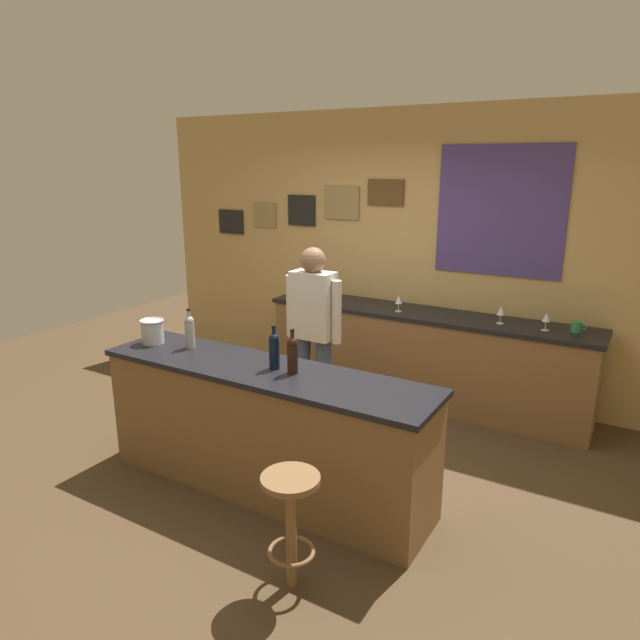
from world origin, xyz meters
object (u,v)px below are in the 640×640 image
(wine_glass_e, at_px, (546,318))
(wine_glass_b, at_px, (329,289))
(wine_bottle_a, at_px, (190,330))
(wine_glass_a, at_px, (315,288))
(bar_stool, at_px, (291,513))
(wine_glass_c, at_px, (399,300))
(coffee_mug, at_px, (577,327))
(wine_glass_d, at_px, (501,312))
(bartender, at_px, (313,329))
(ice_bucket, at_px, (152,331))
(wine_bottle_c, at_px, (293,354))
(wine_bottle_b, at_px, (274,349))

(wine_glass_e, bearing_deg, wine_glass_b, 179.10)
(wine_bottle_a, height_order, wine_glass_a, wine_bottle_a)
(bar_stool, xyz_separation_m, wine_glass_c, (-0.55, 2.69, 0.55))
(bar_stool, height_order, wine_glass_a, wine_glass_a)
(wine_glass_e, xyz_separation_m, coffee_mug, (0.23, 0.08, -0.06))
(wine_glass_a, bearing_deg, wine_glass_d, 0.25)
(wine_glass_b, bearing_deg, bartender, -66.24)
(coffee_mug, bearing_deg, wine_glass_b, -178.85)
(bartender, relative_size, coffee_mug, 12.96)
(bartender, height_order, wine_bottle_a, bartender)
(wine_glass_a, relative_size, wine_glass_b, 1.00)
(ice_bucket, distance_m, wine_glass_e, 3.24)
(wine_glass_d, bearing_deg, wine_bottle_c, -113.56)
(bartender, relative_size, wine_glass_e, 10.45)
(wine_bottle_a, height_order, ice_bucket, wine_bottle_a)
(ice_bucket, height_order, wine_glass_b, ice_bucket)
(bar_stool, bearing_deg, coffee_mug, 70.33)
(wine_glass_a, bearing_deg, wine_glass_e, -0.27)
(bartender, bearing_deg, wine_glass_b, 113.76)
(wine_bottle_c, xyz_separation_m, wine_glass_e, (1.26, 1.98, -0.05))
(coffee_mug, bearing_deg, bar_stool, -109.67)
(bar_stool, distance_m, ice_bucket, 2.00)
(bar_stool, bearing_deg, wine_glass_a, 118.92)
(wine_glass_b, bearing_deg, coffee_mug, 1.15)
(wine_bottle_a, height_order, wine_glass_c, wine_bottle_a)
(wine_bottle_c, bearing_deg, wine_bottle_b, 175.83)
(bar_stool, height_order, wine_bottle_a, wine_bottle_a)
(bartender, xyz_separation_m, wine_bottle_a, (-0.57, -0.86, 0.12))
(ice_bucket, xyz_separation_m, wine_glass_b, (0.41, 2.03, -0.01))
(wine_glass_d, bearing_deg, wine_glass_c, -175.67)
(bar_stool, relative_size, wine_glass_e, 4.39)
(wine_glass_b, bearing_deg, wine_glass_a, -171.79)
(bartender, height_order, wine_glass_c, bartender)
(wine_bottle_c, height_order, wine_glass_b, wine_bottle_c)
(ice_bucket, height_order, wine_glass_a, ice_bucket)
(wine_glass_c, bearing_deg, wine_bottle_a, -115.44)
(bar_stool, bearing_deg, wine_glass_c, 101.48)
(wine_bottle_c, distance_m, wine_glass_e, 2.35)
(wine_bottle_a, distance_m, wine_glass_a, 1.95)
(wine_bottle_a, bearing_deg, ice_bucket, -169.46)
(ice_bucket, distance_m, coffee_mug, 3.47)
(wine_glass_b, height_order, coffee_mug, wine_glass_b)
(bar_stool, bearing_deg, wine_bottle_b, 129.69)
(wine_bottle_c, bearing_deg, coffee_mug, 54.22)
(wine_bottle_c, bearing_deg, bar_stool, -57.56)
(wine_bottle_b, bearing_deg, bar_stool, -50.31)
(wine_bottle_c, distance_m, wine_glass_c, 1.93)
(bartender, height_order, wine_bottle_b, bartender)
(wine_bottle_b, bearing_deg, wine_glass_b, 109.94)
(wine_bottle_a, relative_size, wine_glass_b, 1.97)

